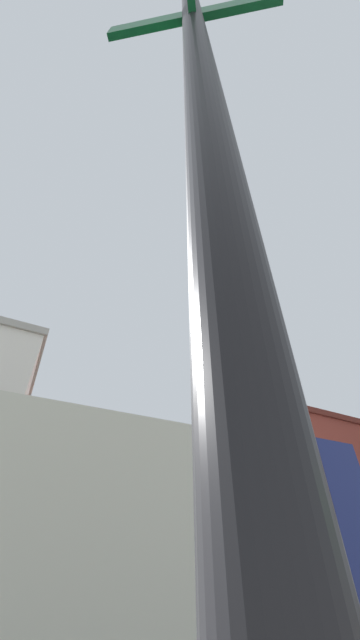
# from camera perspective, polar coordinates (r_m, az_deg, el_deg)

# --- Properties ---
(traffic_signal_near) EXTENTS (1.97, 2.68, 5.41)m
(traffic_signal_near) POSITION_cam_1_polar(r_m,az_deg,el_deg) (2.68, 5.58, 16.93)
(traffic_signal_near) COLOR black
(traffic_signal_near) RESTS_ON ground_plane
(building_brick) EXTENTS (21.42, 20.24, 11.25)m
(building_brick) POSITION_cam_1_polar(r_m,az_deg,el_deg) (36.20, 24.42, -30.79)
(building_brick) COLOR maroon
(building_brick) RESTS_ON ground_plane
(box_truck_second) EXTENTS (8.11, 2.55, 3.29)m
(box_truck_second) POSITION_cam_1_polar(r_m,az_deg,el_deg) (4.61, -24.67, -34.34)
(box_truck_second) COLOR navy
(box_truck_second) RESTS_ON ground_plane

